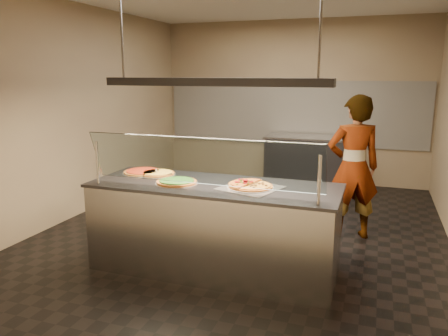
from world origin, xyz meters
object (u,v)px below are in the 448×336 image
(perforated_tray, at_px, (250,187))
(worker, at_px, (353,168))
(half_pizza_pepperoni, at_px, (240,184))
(pizza_spatula, at_px, (160,172))
(pizza_spinach, at_px, (177,182))
(prep_table, at_px, (307,162))
(pizza_tomato, at_px, (143,172))
(half_pizza_sausage, at_px, (261,186))
(heat_lamp_housing, at_px, (213,82))
(serving_counter, at_px, (214,227))
(sneeze_guard, at_px, (201,162))
(pizza_cheese, at_px, (158,173))

(perforated_tray, height_order, worker, worker)
(half_pizza_pepperoni, distance_m, pizza_spatula, 1.03)
(pizza_spinach, height_order, prep_table, pizza_spinach)
(pizza_tomato, bearing_deg, perforated_tray, -10.23)
(half_pizza_sausage, bearing_deg, half_pizza_pepperoni, 179.79)
(prep_table, xyz_separation_m, heat_lamp_housing, (-0.37, -3.79, 1.48))
(prep_table, height_order, heat_lamp_housing, heat_lamp_housing)
(pizza_tomato, relative_size, pizza_spatula, 1.69)
(perforated_tray, distance_m, prep_table, 3.85)
(half_pizza_pepperoni, height_order, prep_table, half_pizza_pepperoni)
(serving_counter, bearing_deg, pizza_tomato, 167.39)
(half_pizza_sausage, distance_m, prep_table, 3.86)
(perforated_tray, bearing_deg, sneeze_guard, -141.59)
(half_pizza_sausage, xyz_separation_m, pizza_spatula, (-1.21, 0.23, 0.00))
(perforated_tray, bearing_deg, worker, 59.15)
(sneeze_guard, height_order, perforated_tray, sneeze_guard)
(half_pizza_pepperoni, height_order, pizza_cheese, half_pizza_pepperoni)
(worker, bearing_deg, pizza_cheese, 11.26)
(worker, bearing_deg, prep_table, -89.40)
(pizza_tomato, bearing_deg, half_pizza_sausage, -9.49)
(sneeze_guard, distance_m, pizza_cheese, 0.96)
(sneeze_guard, height_order, half_pizza_pepperoni, sneeze_guard)
(pizza_cheese, bearing_deg, half_pizza_sausage, -10.29)
(perforated_tray, relative_size, pizza_cheese, 1.64)
(half_pizza_pepperoni, relative_size, pizza_tomato, 1.06)
(pizza_spinach, bearing_deg, pizza_cheese, 141.31)
(perforated_tray, distance_m, pizza_spinach, 0.77)
(pizza_cheese, bearing_deg, heat_lamp_housing, -14.73)
(half_pizza_sausage, xyz_separation_m, pizza_cheese, (-1.24, 0.23, -0.01))
(heat_lamp_housing, bearing_deg, pizza_tomato, 167.39)
(half_pizza_pepperoni, distance_m, half_pizza_sausage, 0.21)
(sneeze_guard, bearing_deg, half_pizza_pepperoni, 47.21)
(pizza_cheese, bearing_deg, pizza_tomato, 175.59)
(pizza_spinach, xyz_separation_m, worker, (1.65, 1.56, -0.05))
(half_pizza_sausage, distance_m, heat_lamp_housing, 1.11)
(pizza_spinach, relative_size, worker, 0.25)
(half_pizza_pepperoni, height_order, half_pizza_sausage, half_pizza_pepperoni)
(serving_counter, height_order, worker, worker)
(pizza_spinach, relative_size, pizza_spatula, 1.66)
(pizza_tomato, bearing_deg, prep_table, 69.90)
(pizza_spinach, bearing_deg, serving_counter, 15.86)
(sneeze_guard, bearing_deg, pizza_spatula, 142.74)
(pizza_cheese, height_order, pizza_tomato, same)
(heat_lamp_housing, bearing_deg, serving_counter, 0.00)
(perforated_tray, height_order, prep_table, perforated_tray)
(perforated_tray, height_order, pizza_spinach, pizza_spinach)
(sneeze_guard, relative_size, half_pizza_sausage, 4.83)
(prep_table, relative_size, worker, 0.83)
(pizza_cheese, bearing_deg, worker, 31.94)
(sneeze_guard, height_order, heat_lamp_housing, heat_lamp_housing)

